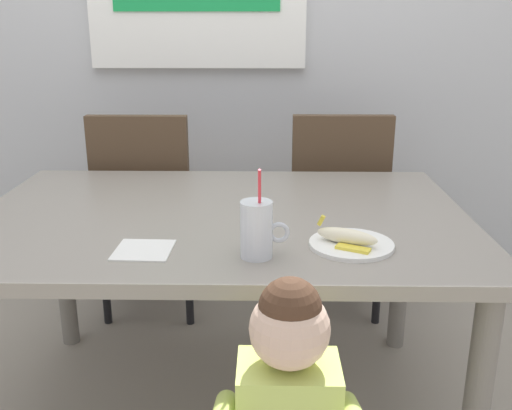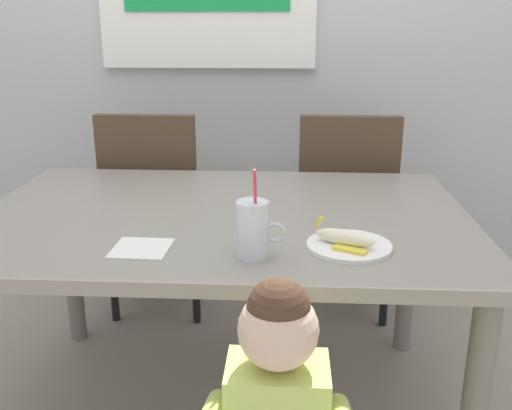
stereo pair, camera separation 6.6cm
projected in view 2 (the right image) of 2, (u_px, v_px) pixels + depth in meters
ground_plane at (227, 408)px, 2.07m from camera, size 24.00×24.00×0.00m
dining_table at (224, 237)px, 1.87m from camera, size 1.56×1.06×0.75m
dining_chair_left at (155, 203)px, 2.61m from camera, size 0.44×0.45×0.96m
dining_chair_right at (344, 205)px, 2.59m from camera, size 0.44×0.45×0.96m
milk_cup at (253, 233)px, 1.48m from camera, size 0.13×0.09×0.25m
snack_plate at (349, 246)px, 1.55m from camera, size 0.23×0.23×0.01m
peeled_banana at (345, 238)px, 1.54m from camera, size 0.17×0.14×0.07m
paper_napkin at (141, 248)px, 1.55m from camera, size 0.16×0.16×0.00m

